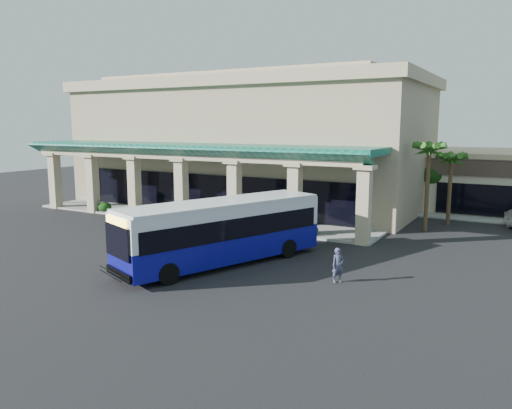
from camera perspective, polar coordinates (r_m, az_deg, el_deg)
The scene contains 9 objects.
ground at distance 28.42m, azimuth -2.82°, elevation -5.34°, with size 110.00×110.00×0.00m, color black.
main_building at distance 45.38m, azimuth -0.68°, elevation 7.33°, with size 30.80×14.80×11.35m, color tan, non-canonical shape.
arcade at distance 37.91m, azimuth -7.65°, elevation 2.62°, with size 30.00×6.20×5.70m, color #0E5949, non-canonical shape.
palm_0 at distance 35.05m, azimuth 19.01°, elevation 2.41°, with size 2.40×2.40×6.60m, color #225115, non-canonical shape.
palm_1 at distance 37.88m, azimuth 21.29°, elevation 2.15°, with size 2.40×2.40×5.80m, color #225115, non-canonical shape.
palm_2 at distance 47.80m, azimuth -21.95°, elevation 3.67°, with size 2.40×2.40×6.20m, color #225115, non-canonical shape.
broadleaf_tree at distance 43.15m, azimuth 19.58°, elevation 2.36°, with size 2.60×2.60×4.81m, color black, non-canonical shape.
transit_bus at distance 25.50m, azimuth -3.88°, elevation -3.24°, with size 2.73×11.75×3.28m, color #0E0E81, non-canonical shape.
pedestrian at distance 23.04m, azimuth 9.36°, elevation -6.86°, with size 0.58×0.38×1.59m, color #444564.
Camera 1 is at (14.67, -23.29, 7.09)m, focal length 35.00 mm.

